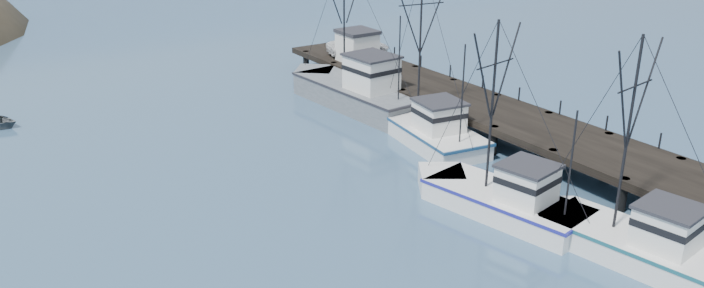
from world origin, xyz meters
name	(u,v)px	position (x,y,z in m)	size (l,w,h in m)	color
ground	(480,281)	(0.00, 0.00, 0.00)	(400.00, 400.00, 0.00)	#335272
pier	(471,104)	(14.00, 16.00, 1.69)	(6.00, 44.00, 2.00)	black
trawler_near	(632,242)	(7.60, -2.39, 0.82)	(5.00, 11.05, 11.16)	white
trawler_mid	(500,199)	(5.73, 4.58, 0.82)	(5.39, 11.03, 10.89)	white
trawler_far	(425,128)	(9.51, 15.77, 0.82)	(5.37, 12.27, 12.33)	white
work_vessel	(355,91)	(9.58, 24.82, 1.23)	(5.29, 14.97, 12.58)	slate
pier_shed	(357,45)	(13.39, 30.24, 3.42)	(3.00, 3.20, 2.80)	silver
pickup_truck	(358,46)	(14.75, 32.14, 2.80)	(2.65, 5.75, 1.60)	silver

